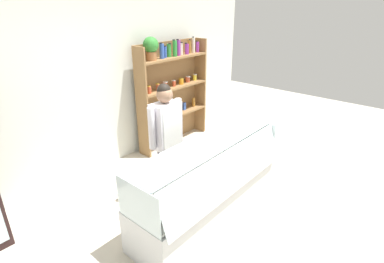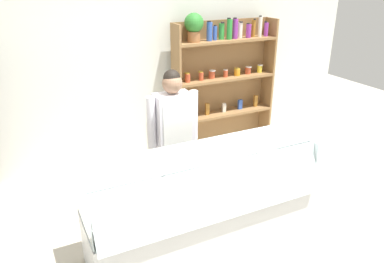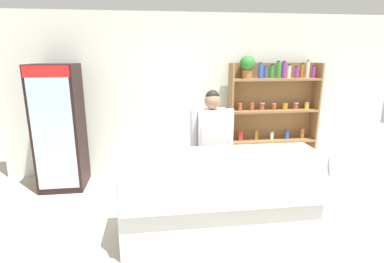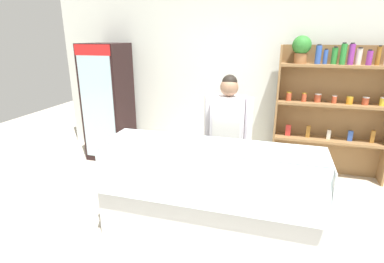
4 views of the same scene
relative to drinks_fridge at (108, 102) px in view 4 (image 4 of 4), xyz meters
name	(u,v)px [view 4 (image 4 of 4)]	position (x,y,z in m)	size (l,w,h in m)	color
ground_plane	(227,243)	(2.35, -1.76, -0.95)	(12.00, 12.00, 0.00)	beige
back_wall	(255,80)	(2.35, 0.49, 0.40)	(6.80, 0.10, 2.70)	silver
drinks_fridge	(108,102)	(0.00, 0.00, 0.00)	(0.65, 0.66, 1.90)	black
shelving_unit	(329,100)	(3.42, 0.23, 0.20)	(1.55, 0.29, 2.02)	olive
deli_display_case	(209,209)	(2.13, -1.68, -0.64)	(2.18, 0.71, 1.01)	silver
shop_clerk	(228,131)	(2.18, -0.93, -0.01)	(0.58, 0.25, 1.60)	#2D2D38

